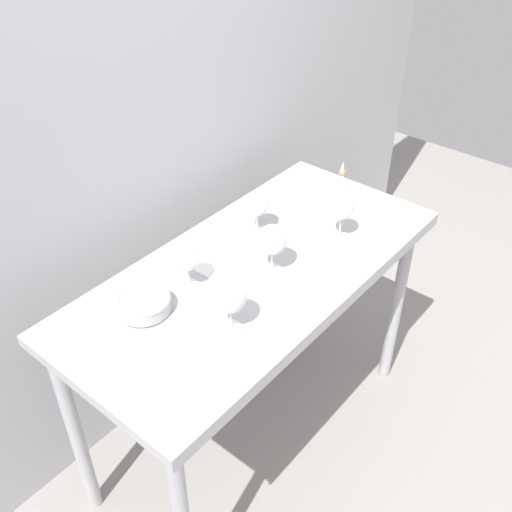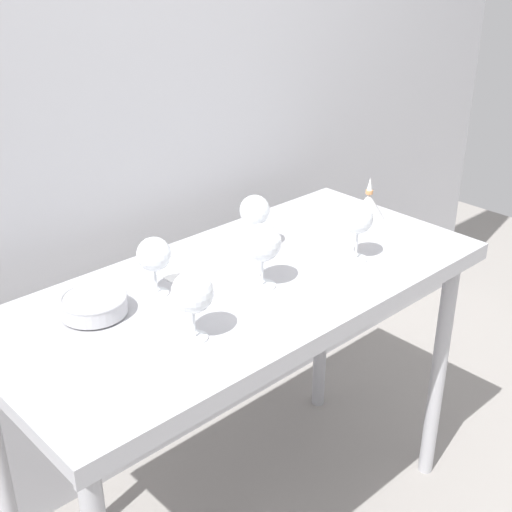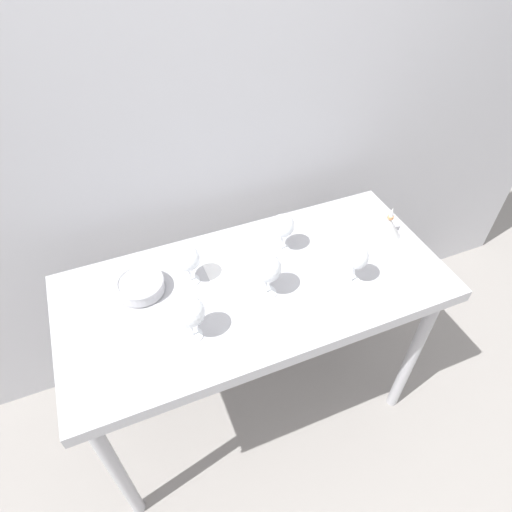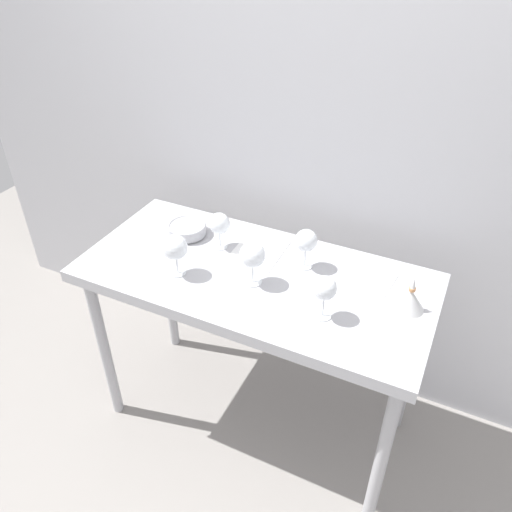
# 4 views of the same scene
# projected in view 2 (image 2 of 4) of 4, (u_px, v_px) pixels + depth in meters

# --- Properties ---
(back_wall) EXTENTS (3.80, 0.04, 2.60)m
(back_wall) POSITION_uv_depth(u_px,v_px,m) (128.00, 101.00, 2.03)
(back_wall) COLOR #B6B6BB
(back_wall) RESTS_ON ground_plane
(steel_counter) EXTENTS (1.40, 0.65, 0.90)m
(steel_counter) POSITION_uv_depth(u_px,v_px,m) (243.00, 315.00, 1.93)
(steel_counter) COLOR #ADADB3
(steel_counter) RESTS_ON ground_plane
(wine_glass_far_right) EXTENTS (0.09, 0.09, 0.17)m
(wine_glass_far_right) POSITION_uv_depth(u_px,v_px,m) (255.00, 212.00, 2.01)
(wine_glass_far_right) COLOR white
(wine_glass_far_right) RESTS_ON steel_counter
(wine_glass_near_left) EXTENTS (0.10, 0.10, 0.17)m
(wine_glass_near_left) POSITION_uv_depth(u_px,v_px,m) (193.00, 294.00, 1.58)
(wine_glass_near_left) COLOR white
(wine_glass_near_left) RESTS_ON steel_counter
(wine_glass_far_left) EXTENTS (0.09, 0.09, 0.16)m
(wine_glass_far_left) POSITION_uv_depth(u_px,v_px,m) (154.00, 256.00, 1.77)
(wine_glass_far_left) COLOR white
(wine_glass_far_left) RESTS_ON steel_counter
(wine_glass_near_center) EXTENTS (0.10, 0.10, 0.18)m
(wine_glass_near_center) POSITION_uv_depth(u_px,v_px,m) (262.00, 244.00, 1.80)
(wine_glass_near_center) COLOR white
(wine_glass_near_center) RESTS_ON steel_counter
(wine_glass_near_right) EXTENTS (0.08, 0.08, 0.17)m
(wine_glass_near_right) POSITION_uv_depth(u_px,v_px,m) (358.00, 221.00, 1.95)
(wine_glass_near_right) COLOR white
(wine_glass_near_right) RESTS_ON steel_counter
(tasting_sheet_upper) EXTENTS (0.21, 0.22, 0.00)m
(tasting_sheet_upper) POSITION_uv_depth(u_px,v_px,m) (310.00, 224.00, 2.22)
(tasting_sheet_upper) COLOR white
(tasting_sheet_upper) RESTS_ON steel_counter
(tasting_sheet_lower) EXTENTS (0.20, 0.25, 0.00)m
(tasting_sheet_lower) POSITION_uv_depth(u_px,v_px,m) (196.00, 269.00, 1.94)
(tasting_sheet_lower) COLOR white
(tasting_sheet_lower) RESTS_ON steel_counter
(tasting_bowl) EXTENTS (0.17, 0.17, 0.05)m
(tasting_bowl) POSITION_uv_depth(u_px,v_px,m) (94.00, 304.00, 1.71)
(tasting_bowl) COLOR #4C4C4C
(tasting_bowl) RESTS_ON steel_counter
(decanter_funnel) EXTENTS (0.11, 0.11, 0.14)m
(decanter_funnel) POSITION_uv_depth(u_px,v_px,m) (368.00, 205.00, 2.26)
(decanter_funnel) COLOR silver
(decanter_funnel) RESTS_ON steel_counter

